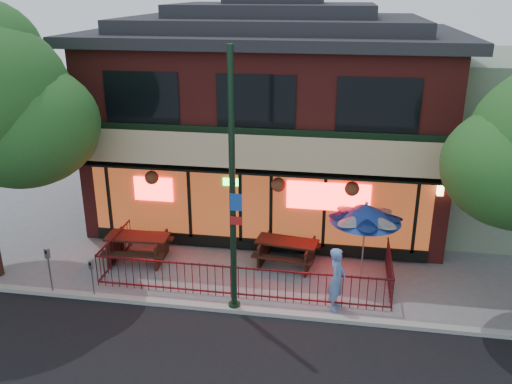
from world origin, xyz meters
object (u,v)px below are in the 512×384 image
picnic_table_left (138,244)px  pedestrian (337,279)px  parking_meter_near (92,273)px  street_light (233,202)px  parking_meter_far (49,264)px  patio_umbrella (366,213)px  picnic_table_right (287,249)px

picnic_table_left → pedestrian: (6.30, -1.84, 0.35)m
pedestrian → parking_meter_near: bearing=105.9°
street_light → pedestrian: street_light is taller
parking_meter_far → patio_umbrella: bearing=16.7°
picnic_table_right → pedestrian: bearing=-55.3°
picnic_table_right → parking_meter_near: size_ratio=1.80×
picnic_table_right → parking_meter_near: (-5.11, -2.88, 0.25)m
street_light → parking_meter_near: size_ratio=6.02×
patio_umbrella → parking_meter_far: 9.14m
picnic_table_right → parking_meter_far: size_ratio=1.45×
picnic_table_right → patio_umbrella: size_ratio=0.88×
picnic_table_right → pedestrian: (1.59, -2.30, 0.37)m
picnic_table_right → parking_meter_far: bearing=-155.7°
picnic_table_right → parking_meter_near: 5.87m
picnic_table_right → parking_meter_near: parking_meter_near is taller
pedestrian → patio_umbrella: bearing=-8.8°
parking_meter_near → picnic_table_right: bearing=29.4°
picnic_table_left → patio_umbrella: patio_umbrella is taller
parking_meter_near → parking_meter_far: size_ratio=0.80×
street_light → parking_meter_far: bearing=-179.2°
patio_umbrella → parking_meter_far: size_ratio=1.65×
street_light → pedestrian: 3.55m
parking_meter_far → street_light: bearing=0.8°
patio_umbrella → pedestrian: 2.43m
street_light → picnic_table_left: street_light is taller
patio_umbrella → street_light: bearing=-143.6°
patio_umbrella → picnic_table_left: bearing=-178.4°
street_light → picnic_table_left: (-3.60, 2.34, -2.60)m
picnic_table_left → picnic_table_right: 4.74m
street_light → picnic_table_right: 3.99m
street_light → pedestrian: (2.70, 0.50, -2.25)m
street_light → patio_umbrella: street_light is taller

